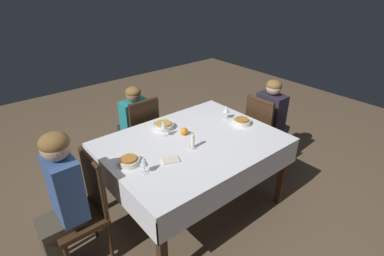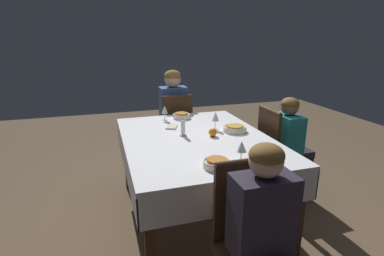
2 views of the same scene
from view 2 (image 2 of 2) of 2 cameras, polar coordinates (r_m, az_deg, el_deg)
The scene contains 17 objects.
ground_plane at distance 2.75m, azimuth 0.75°, elevation -16.44°, with size 8.00×8.00×0.00m, color brown.
dining_table at distance 2.45m, azimuth 0.81°, elevation -3.47°, with size 1.53×1.16×0.74m.
chair_west at distance 3.42m, azimuth -3.15°, elevation -0.31°, with size 0.37×0.37×0.91m.
chair_east at distance 1.72m, azimuth 11.00°, elevation -19.98°, with size 0.37×0.37×0.91m.
chair_north at distance 2.89m, azimuth 15.80°, elevation -4.33°, with size 0.37×0.37×0.91m.
person_adult_denim at distance 3.51m, azimuth -3.76°, elevation 2.89°, with size 0.34×0.30×1.16m.
person_child_dark at distance 1.56m, azimuth 13.97°, elevation -20.53°, with size 0.33×0.30×1.07m.
person_child_teal at distance 2.96m, azimuth 18.47°, elevation -2.99°, with size 0.30×0.33×1.00m.
bowl_west at distance 2.98m, azimuth -2.01°, elevation 2.38°, with size 0.17×0.17×0.06m.
wine_glass_west at distance 2.89m, azimuth -5.24°, elevation 3.39°, with size 0.06×0.06×0.15m.
bowl_east at distance 1.89m, azimuth 4.76°, elevation -6.68°, with size 0.18×0.18×0.06m.
wine_glass_east at distance 1.96m, azimuth 9.43°, elevation -3.70°, with size 0.07×0.07×0.14m.
bowl_north at distance 2.59m, azimuth 8.16°, elevation -0.08°, with size 0.20×0.20×0.06m.
wine_glass_north at distance 2.60m, azimuth 4.48°, elevation 2.03°, with size 0.07×0.07×0.16m.
candle_centerpiece at distance 2.45m, azimuth -1.71°, elevation -0.17°, with size 0.06×0.06×0.16m.
orange_fruit at distance 2.45m, azimuth 3.97°, elevation -0.82°, with size 0.07×0.07×0.07m, color orange.
napkin_red_folded at distance 2.69m, azimuth -3.95°, elevation 0.24°, with size 0.16×0.13×0.01m.
Camera 2 is at (2.18, -0.71, 1.53)m, focal length 28.00 mm.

